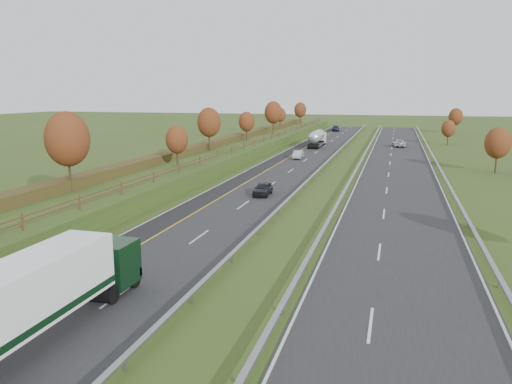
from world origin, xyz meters
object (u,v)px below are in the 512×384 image
(car_small_far, at_px, (336,128))
(road_tanker, at_px, (317,138))
(box_lorry, at_px, (22,303))
(car_silver_mid, at_px, (298,155))
(car_oncoming, at_px, (399,143))
(car_dark_near, at_px, (263,189))

(car_small_far, bearing_deg, road_tanker, -94.94)
(box_lorry, height_order, car_small_far, box_lorry)
(car_silver_mid, height_order, car_small_far, car_small_far)
(box_lorry, distance_m, car_silver_mid, 68.59)
(box_lorry, xyz_separation_m, car_oncoming, (15.98, 93.70, -1.53))
(car_small_far, bearing_deg, box_lorry, -95.75)
(box_lorry, relative_size, road_tanker, 1.45)
(road_tanker, distance_m, car_oncoming, 17.41)
(road_tanker, bearing_deg, car_small_far, 91.75)
(car_dark_near, relative_size, car_oncoming, 0.77)
(car_silver_mid, xyz_separation_m, car_small_far, (-1.21, 65.51, 0.10))
(car_silver_mid, bearing_deg, road_tanker, 87.79)
(car_dark_near, bearing_deg, box_lorry, -93.60)
(road_tanker, distance_m, car_silver_mid, 20.74)
(box_lorry, xyz_separation_m, car_small_far, (-2.20, 134.07, -1.50))
(box_lorry, distance_m, car_small_far, 134.09)
(road_tanker, xyz_separation_m, car_small_far, (-1.37, 44.80, -1.03))
(car_dark_near, xyz_separation_m, car_small_far, (-3.48, 97.84, 0.08))
(box_lorry, bearing_deg, car_oncoming, 80.32)
(car_dark_near, distance_m, car_small_far, 97.90)
(car_dark_near, bearing_deg, car_silver_mid, 92.45)
(road_tanker, bearing_deg, box_lorry, -89.47)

